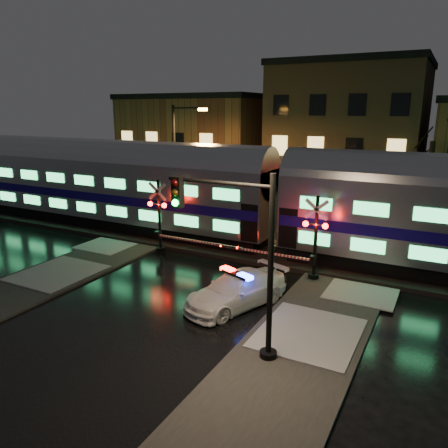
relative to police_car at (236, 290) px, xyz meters
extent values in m
plane|color=black|center=(-3.00, 1.96, -0.71)|extent=(120.00, 120.00, 0.00)
cube|color=black|center=(-3.00, 6.96, -0.59)|extent=(90.00, 4.20, 0.24)
cube|color=#2D2D2D|center=(-9.50, -4.04, -0.65)|extent=(4.00, 20.00, 0.12)
cube|color=#2D2D2D|center=(3.50, -4.04, -0.65)|extent=(4.00, 20.00, 0.12)
cube|color=brown|center=(-16.00, 23.96, 3.79)|extent=(14.00, 10.00, 9.00)
cube|color=brown|center=(-1.00, 24.46, 5.04)|extent=(12.00, 11.00, 11.50)
cube|color=black|center=(-13.82, 6.96, -0.07)|extent=(24.00, 2.40, 0.80)
cube|color=#B7BAC1|center=(-13.82, 6.96, 2.23)|extent=(25.00, 3.05, 3.80)
cube|color=#150B7C|center=(-13.82, 6.96, 1.83)|extent=(24.75, 3.09, 0.55)
cube|color=#40F582|center=(-13.82, 5.40, 1.08)|extent=(21.00, 0.05, 0.62)
cube|color=#40F582|center=(-13.82, 5.40, 2.88)|extent=(21.00, 0.05, 0.62)
cylinder|color=#B7BAC1|center=(-13.82, 6.96, 3.93)|extent=(25.00, 3.05, 3.05)
imported|color=white|center=(0.00, 0.00, -0.01)|extent=(3.59, 5.25, 1.41)
cube|color=black|center=(0.00, 0.00, 0.74)|extent=(1.51, 0.88, 0.09)
cube|color=#FF0C05|center=(-0.49, 0.19, 0.78)|extent=(0.72, 0.54, 0.16)
cube|color=#1426FF|center=(0.49, -0.19, 0.78)|extent=(0.72, 0.54, 0.16)
cylinder|color=black|center=(2.06, 4.36, -0.55)|extent=(0.52, 0.52, 0.31)
cylinder|color=black|center=(2.06, 4.36, 1.39)|extent=(0.17, 0.17, 4.20)
sphere|color=#FF0C05|center=(1.59, 4.18, 2.12)|extent=(0.27, 0.27, 0.27)
sphere|color=#FF0C05|center=(2.53, 4.18, 2.12)|extent=(0.27, 0.27, 0.27)
cube|color=white|center=(-0.56, 4.11, 0.39)|extent=(5.25, 0.10, 0.10)
cube|color=black|center=(2.06, 4.11, 0.39)|extent=(0.25, 0.30, 0.45)
cylinder|color=black|center=(-7.05, 4.36, -0.55)|extent=(0.54, 0.54, 0.32)
cylinder|color=black|center=(-7.05, 4.36, 1.43)|extent=(0.17, 0.17, 4.28)
sphere|color=#FF0C05|center=(-7.53, 4.18, 2.18)|extent=(0.28, 0.28, 0.28)
sphere|color=#FF0C05|center=(-6.57, 4.18, 2.18)|extent=(0.28, 0.28, 0.28)
cube|color=white|center=(-4.37, 4.11, 0.41)|extent=(5.35, 0.10, 0.10)
cube|color=black|center=(-7.05, 4.11, 0.41)|extent=(0.25, 0.30, 0.45)
cylinder|color=black|center=(2.77, -3.19, -0.56)|extent=(0.58, 0.58, 0.31)
cylinder|color=black|center=(2.77, -3.19, 2.41)|extent=(0.19, 0.19, 6.25)
cylinder|color=black|center=(0.89, -3.19, 5.12)|extent=(3.75, 0.12, 0.12)
cube|color=black|center=(-0.57, -3.34, 4.70)|extent=(0.33, 0.29, 1.04)
sphere|color=#0CFF3F|center=(-0.57, -3.50, 4.37)|extent=(0.23, 0.23, 0.23)
cylinder|color=black|center=(-10.40, 10.96, 3.48)|extent=(0.21, 0.21, 8.38)
cylinder|color=black|center=(-9.14, 10.96, 7.46)|extent=(2.52, 0.13, 0.13)
cube|color=orange|center=(-7.99, 10.96, 7.36)|extent=(0.58, 0.29, 0.19)
camera|label=1|loc=(7.50, -15.30, 7.38)|focal=35.00mm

